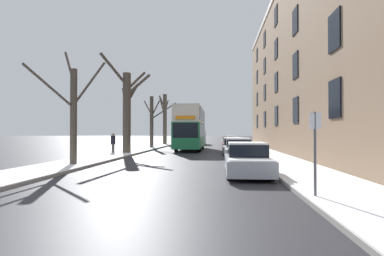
# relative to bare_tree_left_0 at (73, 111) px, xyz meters

# --- Properties ---
(ground_plane) EXTENTS (320.00, 320.00, 0.00)m
(ground_plane) POSITION_rel_bare_tree_left_0_xyz_m (5.70, -10.65, -3.05)
(ground_plane) COLOR #28282D
(sidewalk_left) EXTENTS (3.02, 130.00, 0.16)m
(sidewalk_left) POSITION_rel_bare_tree_left_0_xyz_m (-0.41, 42.35, -2.97)
(sidewalk_left) COLOR gray
(sidewalk_left) RESTS_ON ground
(sidewalk_right) EXTENTS (3.02, 130.00, 0.16)m
(sidewalk_right) POSITION_rel_bare_tree_left_0_xyz_m (11.81, 42.35, -2.97)
(sidewalk_right) COLOR gray
(sidewalk_right) RESTS_ON ground
(terrace_facade_right) EXTENTS (9.10, 40.20, 15.59)m
(terrace_facade_right) POSITION_rel_bare_tree_left_0_xyz_m (17.82, 12.67, 4.75)
(terrace_facade_right) COLOR #8C7056
(terrace_facade_right) RESTS_ON ground
(bare_tree_left_0) EXTENTS (2.56, 4.11, 6.68)m
(bare_tree_left_0) POSITION_rel_bare_tree_left_0_xyz_m (0.00, 0.00, 0.00)
(bare_tree_left_0) COLOR #4C4238
(bare_tree_left_0) RESTS_ON ground
(bare_tree_left_1) EXTENTS (3.74, 4.72, 8.34)m
(bare_tree_left_1) POSITION_rel_bare_tree_left_0_xyz_m (0.06, 9.49, 0.97)
(bare_tree_left_1) COLOR #4C4238
(bare_tree_left_1) RESTS_ON ground
(bare_tree_left_2) EXTENTS (4.45, 2.48, 6.16)m
(bare_tree_left_2) POSITION_rel_bare_tree_left_0_xyz_m (0.10, 19.04, 0.27)
(bare_tree_left_2) COLOR #4C4238
(bare_tree_left_2) RESTS_ON ground
(bare_tree_left_3) EXTENTS (1.62, 2.22, 7.62)m
(bare_tree_left_3) POSITION_rel_bare_tree_left_0_xyz_m (-0.16, 28.56, 1.00)
(bare_tree_left_3) COLOR #4C4238
(bare_tree_left_3) RESTS_ON ground
(double_decker_bus) EXTENTS (2.60, 10.24, 4.52)m
(double_decker_bus) POSITION_rel_bare_tree_left_0_xyz_m (4.94, 16.22, -0.50)
(double_decker_bus) COLOR #1E7A47
(double_decker_bus) RESTS_ON ground
(parked_car_0) EXTENTS (1.87, 4.38, 1.44)m
(parked_car_0) POSITION_rel_bare_tree_left_0_xyz_m (9.22, -2.45, -2.38)
(parked_car_0) COLOR #9EA3AD
(parked_car_0) RESTS_ON ground
(parked_car_1) EXTENTS (1.71, 4.10, 1.53)m
(parked_car_1) POSITION_rel_bare_tree_left_0_xyz_m (9.22, 3.64, -2.35)
(parked_car_1) COLOR #9EA3AD
(parked_car_1) RESTS_ON ground
(parked_car_2) EXTENTS (1.85, 4.48, 1.45)m
(parked_car_2) POSITION_rel_bare_tree_left_0_xyz_m (9.22, 10.01, -2.39)
(parked_car_2) COLOR #474C56
(parked_car_2) RESTS_ON ground
(parked_car_3) EXTENTS (1.83, 4.26, 1.41)m
(parked_car_3) POSITION_rel_bare_tree_left_0_xyz_m (9.22, 15.38, -2.40)
(parked_car_3) COLOR maroon
(parked_car_3) RESTS_ON ground
(parked_car_4) EXTENTS (1.76, 4.05, 1.47)m
(parked_car_4) POSITION_rel_bare_tree_left_0_xyz_m (9.22, 20.70, -2.37)
(parked_car_4) COLOR silver
(parked_car_4) RESTS_ON ground
(oncoming_van) EXTENTS (2.07, 5.37, 2.14)m
(oncoming_van) POSITION_rel_bare_tree_left_0_xyz_m (4.77, 30.81, -1.88)
(oncoming_van) COLOR #9EA3AD
(oncoming_van) RESTS_ON ground
(pedestrian_left_sidewalk) EXTENTS (0.41, 0.41, 1.86)m
(pedestrian_left_sidewalk) POSITION_rel_bare_tree_left_0_xyz_m (-1.05, 9.14, -2.03)
(pedestrian_left_sidewalk) COLOR #4C4742
(pedestrian_left_sidewalk) RESTS_ON ground
(street_sign_post) EXTENTS (0.32, 0.07, 2.44)m
(street_sign_post) POSITION_rel_bare_tree_left_0_xyz_m (10.60, -7.32, -1.64)
(street_sign_post) COLOR #4C4F54
(street_sign_post) RESTS_ON ground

